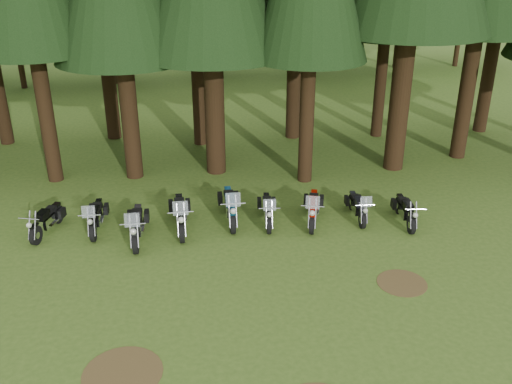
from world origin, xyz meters
TOP-DOWN VIEW (x-y plane):
  - ground at (0.00, 0.00)m, footprint 120.00×120.00m
  - decid_2 at (-10.43, 24.78)m, footprint 6.72×6.53m
  - decid_3 at (-4.71, 25.13)m, footprint 6.12×5.95m
  - decid_4 at (1.58, 26.32)m, footprint 5.93×5.76m
  - dirt_patch_0 at (-3.00, -2.00)m, footprint 1.80×1.80m
  - dirt_patch_1 at (4.50, 0.50)m, footprint 1.40×1.40m
  - motorcycle_0 at (-5.80, 4.99)m, footprint 0.75×2.03m
  - motorcycle_1 at (-4.24, 4.96)m, footprint 0.41×2.16m
  - motorcycle_2 at (-2.89, 4.08)m, footprint 0.45×2.37m
  - motorcycle_3 at (-1.51, 4.60)m, footprint 0.46×2.47m
  - motorcycle_4 at (0.16, 4.95)m, footprint 0.47×2.48m
  - motorcycle_5 at (1.38, 4.64)m, footprint 0.51×2.14m
  - motorcycle_6 at (2.89, 4.46)m, footprint 0.91×2.31m
  - motorcycle_7 at (4.46, 4.50)m, footprint 0.40×1.99m
  - motorcycle_8 at (5.94, 3.95)m, footprint 0.37×2.05m

SIDE VIEW (x-z plane):
  - ground at x=0.00m, z-range 0.00..0.00m
  - dirt_patch_0 at x=-3.00m, z-range 0.00..0.01m
  - dirt_patch_1 at x=4.50m, z-range 0.00..0.01m
  - motorcycle_7 at x=4.46m, z-range -0.21..1.05m
  - motorcycle_8 at x=5.94m, z-range 0.01..0.84m
  - motorcycle_0 at x=-5.80m, z-range 0.01..0.86m
  - motorcycle_5 at x=1.38m, z-range -0.22..1.12m
  - motorcycle_1 at x=-4.24m, z-range -0.23..1.14m
  - motorcycle_6 at x=2.89m, z-range -0.24..1.22m
  - motorcycle_2 at x=-2.89m, z-range -0.25..1.25m
  - motorcycle_3 at x=-1.51m, z-range -0.26..1.30m
  - motorcycle_4 at x=0.16m, z-range -0.26..1.31m
  - decid_4 at x=1.58m, z-range 0.67..8.07m
  - decid_3 at x=-4.71m, z-range 0.69..8.34m
  - decid_2 at x=-10.43m, z-range 0.76..9.15m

